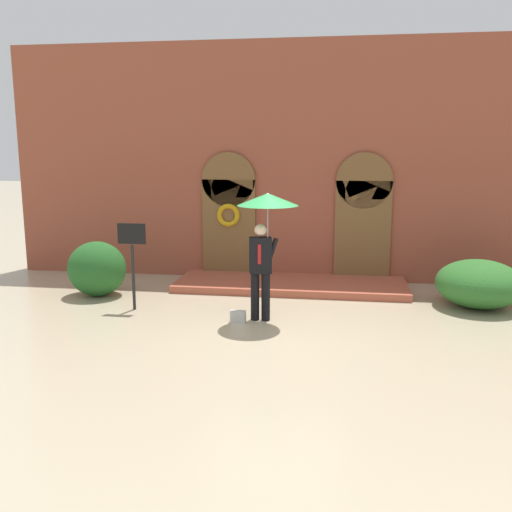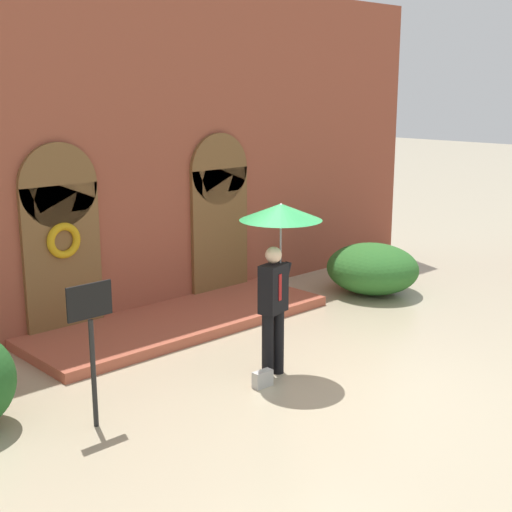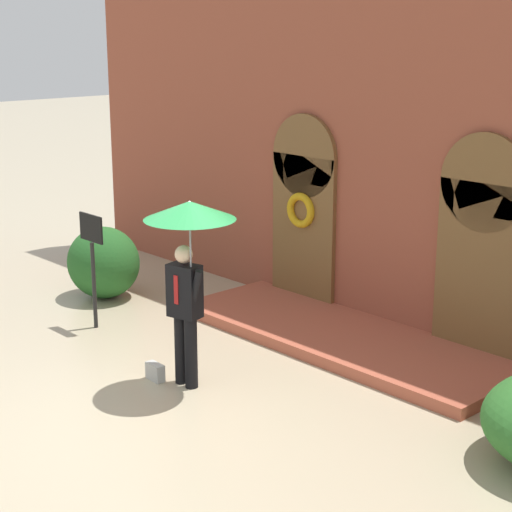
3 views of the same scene
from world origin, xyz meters
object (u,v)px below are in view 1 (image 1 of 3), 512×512
(sign_post, at_px, (132,252))
(shrub_left, at_px, (97,269))
(person_with_umbrella, at_px, (266,218))
(handbag, at_px, (238,316))
(shrub_right, at_px, (479,284))

(sign_post, distance_m, shrub_left, 1.60)
(sign_post, relative_size, shrub_left, 1.38)
(person_with_umbrella, bearing_deg, handbag, -157.56)
(person_with_umbrella, bearing_deg, shrub_right, 20.88)
(sign_post, bearing_deg, person_with_umbrella, -6.91)
(shrub_right, bearing_deg, handbag, -158.96)
(sign_post, distance_m, shrub_right, 6.93)
(handbag, height_order, sign_post, sign_post)
(shrub_left, bearing_deg, sign_post, -38.32)
(person_with_umbrella, xyz_separation_m, sign_post, (-2.67, 0.32, -0.75))
(handbag, relative_size, sign_post, 0.16)
(sign_post, bearing_deg, shrub_left, 141.68)
(person_with_umbrella, distance_m, shrub_left, 4.25)
(handbag, distance_m, shrub_right, 4.94)
(person_with_umbrella, xyz_separation_m, handbag, (-0.48, -0.20, -1.80))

